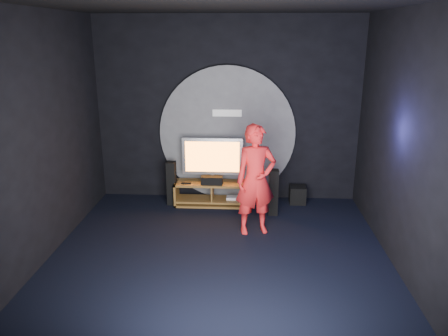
{
  "coord_description": "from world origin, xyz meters",
  "views": [
    {
      "loc": [
        0.4,
        -5.75,
        3.16
      ],
      "look_at": [
        0.02,
        1.05,
        1.05
      ],
      "focal_mm": 35.0,
      "sensor_mm": 36.0,
      "label": 1
    }
  ],
  "objects_px": {
    "tower_speaker_left": "(172,183)",
    "subwoofer": "(297,195)",
    "tv": "(212,158)",
    "player": "(256,180)",
    "tower_speaker_right": "(273,192)",
    "media_console": "(213,195)"
  },
  "relations": [
    {
      "from": "media_console",
      "to": "tower_speaker_left",
      "type": "xyz_separation_m",
      "value": [
        -0.79,
        -0.01,
        0.23
      ]
    },
    {
      "from": "player",
      "to": "subwoofer",
      "type": "bearing_deg",
      "value": 42.16
    },
    {
      "from": "player",
      "to": "tower_speaker_right",
      "type": "bearing_deg",
      "value": 50.25
    },
    {
      "from": "media_console",
      "to": "player",
      "type": "bearing_deg",
      "value": -55.59
    },
    {
      "from": "media_console",
      "to": "tv",
      "type": "distance_m",
      "value": 0.72
    },
    {
      "from": "tower_speaker_left",
      "to": "player",
      "type": "bearing_deg",
      "value": -35.94
    },
    {
      "from": "tower_speaker_left",
      "to": "tower_speaker_right",
      "type": "xyz_separation_m",
      "value": [
        1.91,
        -0.39,
        0.0
      ]
    },
    {
      "from": "tv",
      "to": "media_console",
      "type": "bearing_deg",
      "value": -84.08
    },
    {
      "from": "tv",
      "to": "player",
      "type": "height_order",
      "value": "player"
    },
    {
      "from": "tower_speaker_left",
      "to": "player",
      "type": "xyz_separation_m",
      "value": [
        1.58,
        -1.14,
        0.48
      ]
    },
    {
      "from": "tv",
      "to": "tower_speaker_right",
      "type": "distance_m",
      "value": 1.32
    },
    {
      "from": "media_console",
      "to": "tower_speaker_right",
      "type": "distance_m",
      "value": 1.22
    },
    {
      "from": "tower_speaker_right",
      "to": "subwoofer",
      "type": "height_order",
      "value": "tower_speaker_right"
    },
    {
      "from": "tower_speaker_left",
      "to": "subwoofer",
      "type": "height_order",
      "value": "tower_speaker_left"
    },
    {
      "from": "media_console",
      "to": "tower_speaker_right",
      "type": "height_order",
      "value": "tower_speaker_right"
    },
    {
      "from": "media_console",
      "to": "tower_speaker_right",
      "type": "bearing_deg",
      "value": -19.74
    },
    {
      "from": "tower_speaker_right",
      "to": "tower_speaker_left",
      "type": "bearing_deg",
      "value": 168.38
    },
    {
      "from": "tower_speaker_right",
      "to": "subwoofer",
      "type": "relative_size",
      "value": 2.5
    },
    {
      "from": "tower_speaker_left",
      "to": "tower_speaker_right",
      "type": "distance_m",
      "value": 1.95
    },
    {
      "from": "tower_speaker_left",
      "to": "tv",
      "type": "bearing_deg",
      "value": 5.7
    },
    {
      "from": "tower_speaker_left",
      "to": "subwoofer",
      "type": "distance_m",
      "value": 2.44
    },
    {
      "from": "tower_speaker_left",
      "to": "subwoofer",
      "type": "bearing_deg",
      "value": 4.43
    }
  ]
}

